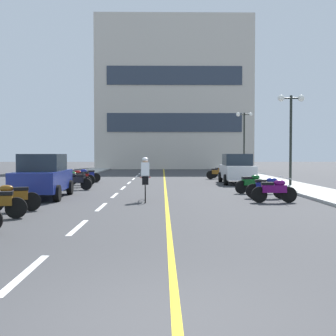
{
  "coord_description": "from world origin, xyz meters",
  "views": [
    {
      "loc": [
        0.09,
        -4.37,
        1.83
      ],
      "look_at": [
        0.41,
        18.71,
        1.04
      ],
      "focal_mm": 44.86,
      "sensor_mm": 36.0,
      "label": 1
    }
  ],
  "objects_px": {
    "street_lamp_far": "(244,129)",
    "parked_car_mid": "(237,169)",
    "motorcycle_4": "(274,190)",
    "motorcycle_5": "(267,187)",
    "motorcycle_9": "(81,177)",
    "motorcycle_7": "(76,181)",
    "motorcycle_12": "(221,172)",
    "motorcycle_8": "(76,179)",
    "motorcycle_6": "(252,183)",
    "motorcycle_10": "(87,175)",
    "motorcycle_3": "(13,197)",
    "street_lamp_mid": "(291,119)",
    "motorcycle_11": "(218,173)",
    "cyclist_rider": "(145,178)",
    "parked_car_near": "(43,176)"
  },
  "relations": [
    {
      "from": "street_lamp_far",
      "to": "parked_car_mid",
      "type": "height_order",
      "value": "street_lamp_far"
    },
    {
      "from": "motorcycle_4",
      "to": "motorcycle_5",
      "type": "height_order",
      "value": "same"
    },
    {
      "from": "motorcycle_9",
      "to": "parked_car_mid",
      "type": "bearing_deg",
      "value": 6.04
    },
    {
      "from": "motorcycle_7",
      "to": "motorcycle_12",
      "type": "xyz_separation_m",
      "value": [
        8.84,
        10.41,
        0.0
      ]
    },
    {
      "from": "motorcycle_8",
      "to": "street_lamp_far",
      "type": "bearing_deg",
      "value": 49.89
    },
    {
      "from": "street_lamp_far",
      "to": "motorcycle_6",
      "type": "distance_m",
      "value": 18.45
    },
    {
      "from": "street_lamp_far",
      "to": "motorcycle_10",
      "type": "xyz_separation_m",
      "value": [
        -12.06,
        -10.51,
        -3.55
      ]
    },
    {
      "from": "motorcycle_10",
      "to": "motorcycle_3",
      "type": "bearing_deg",
      "value": -89.66
    },
    {
      "from": "motorcycle_10",
      "to": "motorcycle_9",
      "type": "bearing_deg",
      "value": -89.45
    },
    {
      "from": "motorcycle_3",
      "to": "motorcycle_7",
      "type": "distance_m",
      "value": 8.02
    },
    {
      "from": "street_lamp_mid",
      "to": "motorcycle_8",
      "type": "bearing_deg",
      "value": 179.85
    },
    {
      "from": "motorcycle_3",
      "to": "motorcycle_8",
      "type": "distance_m",
      "value": 9.7
    },
    {
      "from": "motorcycle_7",
      "to": "parked_car_mid",
      "type": "bearing_deg",
      "value": 25.88
    },
    {
      "from": "motorcycle_8",
      "to": "motorcycle_7",
      "type": "bearing_deg",
      "value": -78.38
    },
    {
      "from": "parked_car_mid",
      "to": "motorcycle_8",
      "type": "relative_size",
      "value": 2.49
    },
    {
      "from": "motorcycle_8",
      "to": "motorcycle_10",
      "type": "bearing_deg",
      "value": 91.24
    },
    {
      "from": "motorcycle_10",
      "to": "motorcycle_11",
      "type": "bearing_deg",
      "value": 20.94
    },
    {
      "from": "parked_car_mid",
      "to": "motorcycle_7",
      "type": "bearing_deg",
      "value": -154.12
    },
    {
      "from": "street_lamp_mid",
      "to": "motorcycle_11",
      "type": "distance_m",
      "value": 8.39
    },
    {
      "from": "street_lamp_mid",
      "to": "motorcycle_6",
      "type": "distance_m",
      "value": 5.65
    },
    {
      "from": "motorcycle_9",
      "to": "cyclist_rider",
      "type": "height_order",
      "value": "cyclist_rider"
    },
    {
      "from": "motorcycle_5",
      "to": "motorcycle_4",
      "type": "bearing_deg",
      "value": -93.76
    },
    {
      "from": "street_lamp_far",
      "to": "motorcycle_9",
      "type": "relative_size",
      "value": 3.17
    },
    {
      "from": "street_lamp_mid",
      "to": "motorcycle_5",
      "type": "distance_m",
      "value": 7.3
    },
    {
      "from": "parked_car_mid",
      "to": "motorcycle_9",
      "type": "height_order",
      "value": "parked_car_mid"
    },
    {
      "from": "street_lamp_far",
      "to": "motorcycle_7",
      "type": "xyz_separation_m",
      "value": [
        -11.63,
        -15.9,
        -3.55
      ]
    },
    {
      "from": "motorcycle_4",
      "to": "motorcycle_7",
      "type": "height_order",
      "value": "same"
    },
    {
      "from": "street_lamp_far",
      "to": "street_lamp_mid",
      "type": "bearing_deg",
      "value": -90.91
    },
    {
      "from": "street_lamp_far",
      "to": "motorcycle_5",
      "type": "height_order",
      "value": "street_lamp_far"
    },
    {
      "from": "motorcycle_7",
      "to": "motorcycle_11",
      "type": "height_order",
      "value": "same"
    },
    {
      "from": "motorcycle_3",
      "to": "motorcycle_12",
      "type": "bearing_deg",
      "value": 63.48
    },
    {
      "from": "parked_car_mid",
      "to": "street_lamp_mid",
      "type": "bearing_deg",
      "value": -47.4
    },
    {
      "from": "street_lamp_mid",
      "to": "motorcycle_9",
      "type": "distance_m",
      "value": 12.37
    },
    {
      "from": "parked_car_near",
      "to": "parked_car_mid",
      "type": "xyz_separation_m",
      "value": [
        9.5,
        8.2,
        0.0
      ]
    },
    {
      "from": "street_lamp_far",
      "to": "motorcycle_12",
      "type": "distance_m",
      "value": 7.11
    },
    {
      "from": "motorcycle_3",
      "to": "motorcycle_6",
      "type": "relative_size",
      "value": 1.02
    },
    {
      "from": "motorcycle_6",
      "to": "motorcycle_11",
      "type": "distance_m",
      "value": 10.7
    },
    {
      "from": "motorcycle_7",
      "to": "motorcycle_9",
      "type": "xyz_separation_m",
      "value": [
        -0.41,
        3.35,
        0.0
      ]
    },
    {
      "from": "street_lamp_far",
      "to": "motorcycle_8",
      "type": "distance_m",
      "value": 18.92
    },
    {
      "from": "parked_car_near",
      "to": "motorcycle_5",
      "type": "xyz_separation_m",
      "value": [
        9.2,
        -0.39,
        -0.44
      ]
    },
    {
      "from": "motorcycle_4",
      "to": "motorcycle_12",
      "type": "relative_size",
      "value": 1.0
    },
    {
      "from": "motorcycle_5",
      "to": "motorcycle_8",
      "type": "bearing_deg",
      "value": 146.51
    },
    {
      "from": "street_lamp_far",
      "to": "motorcycle_7",
      "type": "relative_size",
      "value": 3.23
    },
    {
      "from": "motorcycle_10",
      "to": "motorcycle_12",
      "type": "bearing_deg",
      "value": 28.41
    },
    {
      "from": "motorcycle_8",
      "to": "cyclist_rider",
      "type": "relative_size",
      "value": 0.96
    },
    {
      "from": "street_lamp_far",
      "to": "motorcycle_3",
      "type": "distance_m",
      "value": 26.98
    },
    {
      "from": "motorcycle_7",
      "to": "motorcycle_9",
      "type": "bearing_deg",
      "value": 96.94
    },
    {
      "from": "motorcycle_7",
      "to": "motorcycle_12",
      "type": "relative_size",
      "value": 0.98
    },
    {
      "from": "motorcycle_9",
      "to": "motorcycle_10",
      "type": "bearing_deg",
      "value": 90.55
    },
    {
      "from": "street_lamp_mid",
      "to": "motorcycle_9",
      "type": "height_order",
      "value": "street_lamp_mid"
    }
  ]
}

